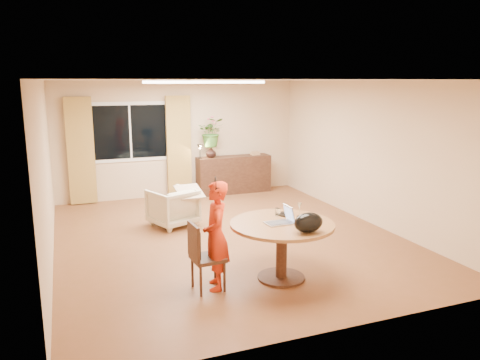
# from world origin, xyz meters

# --- Properties ---
(floor) EXTENTS (6.50, 6.50, 0.00)m
(floor) POSITION_xyz_m (0.00, 0.00, 0.00)
(floor) COLOR brown
(floor) RESTS_ON ground
(ceiling) EXTENTS (6.50, 6.50, 0.00)m
(ceiling) POSITION_xyz_m (0.00, 0.00, 2.60)
(ceiling) COLOR white
(ceiling) RESTS_ON wall_back
(wall_back) EXTENTS (5.50, 0.00, 5.50)m
(wall_back) POSITION_xyz_m (0.00, 3.25, 1.30)
(wall_back) COLOR tan
(wall_back) RESTS_ON floor
(wall_left) EXTENTS (0.00, 6.50, 6.50)m
(wall_left) POSITION_xyz_m (-2.75, 0.00, 1.30)
(wall_left) COLOR tan
(wall_left) RESTS_ON floor
(wall_right) EXTENTS (0.00, 6.50, 6.50)m
(wall_right) POSITION_xyz_m (2.75, 0.00, 1.30)
(wall_right) COLOR tan
(wall_right) RESTS_ON floor
(window) EXTENTS (1.70, 0.03, 1.30)m
(window) POSITION_xyz_m (-1.10, 3.23, 1.50)
(window) COLOR white
(window) RESTS_ON wall_back
(curtain_left) EXTENTS (0.55, 0.08, 2.25)m
(curtain_left) POSITION_xyz_m (-2.15, 3.15, 1.15)
(curtain_left) COLOR olive
(curtain_left) RESTS_ON wall_back
(curtain_right) EXTENTS (0.55, 0.08, 2.25)m
(curtain_right) POSITION_xyz_m (-0.05, 3.15, 1.15)
(curtain_right) COLOR olive
(curtain_right) RESTS_ON wall_back
(ceiling_panel) EXTENTS (2.20, 0.35, 0.05)m
(ceiling_panel) POSITION_xyz_m (0.00, 1.20, 2.57)
(ceiling_panel) COLOR white
(ceiling_panel) RESTS_ON ceiling
(dining_table) EXTENTS (1.36, 1.36, 0.78)m
(dining_table) POSITION_xyz_m (0.10, -1.84, 0.61)
(dining_table) COLOR brown
(dining_table) RESTS_ON floor
(dining_chair) EXTENTS (0.45, 0.41, 0.88)m
(dining_chair) POSITION_xyz_m (-0.90, -1.81, 0.44)
(dining_chair) COLOR black
(dining_chair) RESTS_ON floor
(child) EXTENTS (0.57, 0.43, 1.38)m
(child) POSITION_xyz_m (-0.79, -1.79, 0.69)
(child) COLOR red
(child) RESTS_ON floor
(laptop) EXTENTS (0.37, 0.25, 0.24)m
(laptop) POSITION_xyz_m (0.04, -1.86, 0.89)
(laptop) COLOR #B7B7BC
(laptop) RESTS_ON dining_table
(tumbler) EXTENTS (0.07, 0.07, 0.11)m
(tumbler) POSITION_xyz_m (0.19, -1.53, 0.83)
(tumbler) COLOR white
(tumbler) RESTS_ON dining_table
(wine_glass) EXTENTS (0.08, 0.08, 0.19)m
(wine_glass) POSITION_xyz_m (0.45, -1.66, 0.87)
(wine_glass) COLOR white
(wine_glass) RESTS_ON dining_table
(pot_lid) EXTENTS (0.27, 0.27, 0.04)m
(pot_lid) POSITION_xyz_m (0.30, -1.52, 0.79)
(pot_lid) COLOR white
(pot_lid) RESTS_ON dining_table
(handbag) EXTENTS (0.39, 0.25, 0.25)m
(handbag) POSITION_xyz_m (0.23, -2.32, 0.90)
(handbag) COLOR black
(handbag) RESTS_ON dining_table
(armchair) EXTENTS (0.96, 0.97, 0.69)m
(armchair) POSITION_xyz_m (-0.71, 0.99, 0.34)
(armchair) COLOR beige
(armchair) RESTS_ON floor
(throw) EXTENTS (0.47, 0.57, 0.03)m
(throw) POSITION_xyz_m (-0.42, 0.90, 0.70)
(throw) COLOR beige
(throw) RESTS_ON armchair
(sideboard) EXTENTS (1.74, 0.42, 0.87)m
(sideboard) POSITION_xyz_m (1.21, 3.01, 0.43)
(sideboard) COLOR black
(sideboard) RESTS_ON floor
(vase) EXTENTS (0.26, 0.26, 0.25)m
(vase) POSITION_xyz_m (0.66, 3.01, 0.99)
(vase) COLOR black
(vase) RESTS_ON sideboard
(bouquet) EXTENTS (0.71, 0.65, 0.66)m
(bouquet) POSITION_xyz_m (0.68, 3.01, 1.45)
(bouquet) COLOR #2C6425
(bouquet) RESTS_ON vase
(book_stack) EXTENTS (0.20, 0.15, 0.08)m
(book_stack) POSITION_xyz_m (1.76, 3.01, 0.91)
(book_stack) COLOR olive
(book_stack) RESTS_ON sideboard
(desk_lamp) EXTENTS (0.16, 0.16, 0.33)m
(desk_lamp) POSITION_xyz_m (0.39, 2.96, 1.03)
(desk_lamp) COLOR black
(desk_lamp) RESTS_ON sideboard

